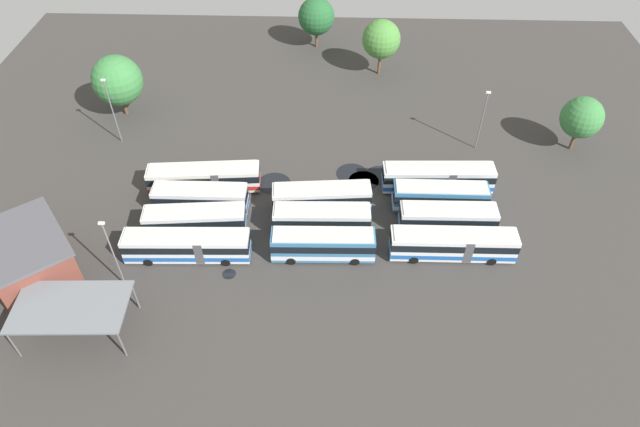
% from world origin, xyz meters
% --- Properties ---
extents(ground_plane, '(105.27, 105.27, 0.00)m').
position_xyz_m(ground_plane, '(0.00, 0.00, 0.00)').
color(ground_plane, '#383533').
extents(bus_row0_slot0, '(13.28, 3.01, 3.37)m').
position_xyz_m(bus_row0_slot0, '(-13.80, -5.84, 1.79)').
color(bus_row0_slot0, silver).
rests_on(bus_row0_slot0, ground_plane).
extents(bus_row0_slot1, '(10.80, 2.66, 3.37)m').
position_xyz_m(bus_row0_slot1, '(-13.59, -2.40, 1.79)').
color(bus_row0_slot1, teal).
rests_on(bus_row0_slot1, ground_plane).
extents(bus_row0_slot2, '(10.59, 2.72, 3.37)m').
position_xyz_m(bus_row0_slot2, '(-13.98, 1.14, 1.79)').
color(bus_row0_slot2, silver).
rests_on(bus_row0_slot2, ground_plane).
extents(bus_row0_slot3, '(13.22, 2.70, 3.37)m').
position_xyz_m(bus_row0_slot3, '(-14.09, 4.97, 1.79)').
color(bus_row0_slot3, silver).
rests_on(bus_row0_slot3, ground_plane).
extents(bus_row1_slot1, '(11.40, 3.50, 3.37)m').
position_xyz_m(bus_row1_slot1, '(-0.03, -1.77, 1.79)').
color(bus_row1_slot1, silver).
rests_on(bus_row1_slot1, ground_plane).
extents(bus_row1_slot2, '(10.69, 2.83, 3.37)m').
position_xyz_m(bus_row1_slot2, '(-0.13, 1.71, 1.79)').
color(bus_row1_slot2, silver).
rests_on(bus_row1_slot2, ground_plane).
extents(bus_row1_slot3, '(10.94, 2.81, 3.37)m').
position_xyz_m(bus_row1_slot3, '(-0.39, 5.50, 1.79)').
color(bus_row1_slot3, teal).
rests_on(bus_row1_slot3, ground_plane).
extents(bus_row2_slot0, '(13.37, 3.69, 3.37)m').
position_xyz_m(bus_row2_slot0, '(14.00, -4.80, 1.79)').
color(bus_row2_slot0, silver).
rests_on(bus_row2_slot0, ground_plane).
extents(bus_row2_slot1, '(10.74, 2.66, 3.37)m').
position_xyz_m(bus_row2_slot1, '(13.82, -1.22, 1.79)').
color(bus_row2_slot1, silver).
rests_on(bus_row2_slot1, ground_plane).
extents(bus_row2_slot2, '(11.20, 3.51, 3.37)m').
position_xyz_m(bus_row2_slot2, '(13.72, 2.38, 1.79)').
color(bus_row2_slot2, silver).
rests_on(bus_row2_slot2, ground_plane).
extents(bus_row2_slot3, '(13.27, 2.98, 3.37)m').
position_xyz_m(bus_row2_slot3, '(13.81, 6.11, 1.79)').
color(bus_row2_slot3, silver).
rests_on(bus_row2_slot3, ground_plane).
extents(depot_building, '(11.97, 12.37, 5.53)m').
position_xyz_m(depot_building, '(28.86, 9.26, 2.78)').
color(depot_building, brown).
rests_on(depot_building, ground_plane).
extents(maintenance_shelter, '(10.45, 6.28, 3.91)m').
position_xyz_m(maintenance_shelter, '(22.11, 15.74, 3.72)').
color(maintenance_shelter, slate).
rests_on(maintenance_shelter, ground_plane).
extents(lamp_post_near_entrance, '(0.56, 0.28, 8.97)m').
position_xyz_m(lamp_post_near_entrance, '(19.66, 10.07, 4.90)').
color(lamp_post_near_entrance, slate).
rests_on(lamp_post_near_entrance, ground_plane).
extents(lamp_post_by_building, '(0.56, 0.28, 9.33)m').
position_xyz_m(lamp_post_by_building, '(27.10, -14.01, 5.08)').
color(lamp_post_by_building, slate).
rests_on(lamp_post_by_building, ground_plane).
extents(lamp_post_mid_lot, '(0.56, 0.28, 8.48)m').
position_xyz_m(lamp_post_mid_lot, '(-19.89, -14.17, 4.65)').
color(lamp_post_mid_lot, slate).
rests_on(lamp_post_mid_lot, ground_plane).
extents(tree_east_edge, '(5.89, 5.89, 8.20)m').
position_xyz_m(tree_east_edge, '(2.10, -41.32, 5.24)').
color(tree_east_edge, brown).
rests_on(tree_east_edge, ground_plane).
extents(tree_northeast, '(5.75, 5.75, 8.61)m').
position_xyz_m(tree_northeast, '(-7.96, -32.84, 5.73)').
color(tree_northeast, brown).
rests_on(tree_northeast, ground_plane).
extents(tree_north_edge, '(6.80, 6.80, 8.74)m').
position_xyz_m(tree_north_edge, '(28.29, -20.47, 5.34)').
color(tree_north_edge, brown).
rests_on(tree_north_edge, ground_plane).
extents(tree_south_edge, '(5.25, 5.25, 7.51)m').
position_xyz_m(tree_south_edge, '(-32.31, -14.39, 4.87)').
color(tree_south_edge, brown).
rests_on(tree_south_edge, ground_plane).
extents(puddle_front_lane, '(3.85, 3.85, 0.01)m').
position_xyz_m(puddle_front_lane, '(-7.16, -8.05, 0.00)').
color(puddle_front_lane, black).
rests_on(puddle_front_lane, ground_plane).
extents(puddle_centre_drain, '(1.44, 1.44, 0.01)m').
position_xyz_m(puddle_centre_drain, '(9.29, 8.34, 0.00)').
color(puddle_centre_drain, black).
rests_on(puddle_centre_drain, ground_plane).
extents(puddle_near_shelter, '(3.75, 3.75, 0.01)m').
position_xyz_m(puddle_near_shelter, '(-5.04, -6.98, 0.00)').
color(puddle_near_shelter, black).
rests_on(puddle_near_shelter, ground_plane).
extents(puddle_back_corner, '(4.01, 4.01, 0.01)m').
position_xyz_m(puddle_back_corner, '(-3.62, -8.32, 0.00)').
color(puddle_back_corner, black).
rests_on(puddle_back_corner, ground_plane).
extents(puddle_between_rows, '(4.12, 4.12, 0.01)m').
position_xyz_m(puddle_between_rows, '(5.94, -6.11, 0.00)').
color(puddle_between_rows, black).
rests_on(puddle_between_rows, ground_plane).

